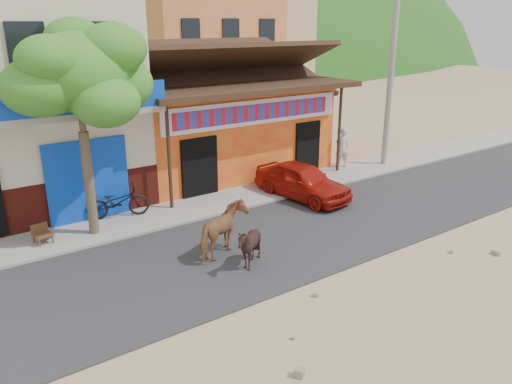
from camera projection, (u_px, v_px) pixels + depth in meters
ground at (349, 269)px, 12.72m from camera, size 120.00×120.00×0.00m
road at (287, 236)px, 14.65m from camera, size 60.00×5.00×0.04m
sidewalk at (224, 202)px, 17.33m from camera, size 60.00×2.00×0.12m
dance_club at (213, 127)px, 20.96m from camera, size 8.00×6.00×3.60m
cafe_building at (14, 102)px, 16.30m from camera, size 7.00×6.00×7.00m
apartment_front at (195, 22)px, 34.24m from camera, size 9.00×9.00×12.00m
apartment_rear at (252, 34)px, 44.13m from camera, size 8.00×8.00×10.00m
tree at (83, 132)px, 13.67m from camera, size 3.00×3.00×6.00m
utility_pole at (391, 70)px, 20.52m from camera, size 0.24×0.24×8.00m
cow_tan at (223, 231)px, 13.19m from camera, size 1.83×1.46×1.41m
cow_dark at (249, 246)px, 12.59m from camera, size 1.15×1.05×1.15m
red_car at (302, 181)px, 17.59m from camera, size 1.97×3.89×1.27m
scooter at (118, 202)px, 15.65m from camera, size 2.03×1.13×1.01m
pedestrian at (342, 148)px, 21.05m from camera, size 0.71×0.59×1.68m
cafe_chair_right at (42, 227)px, 13.79m from camera, size 0.53×0.53×0.99m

